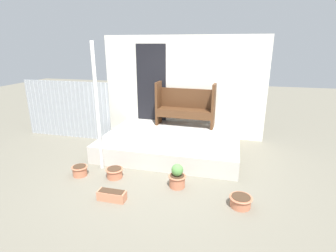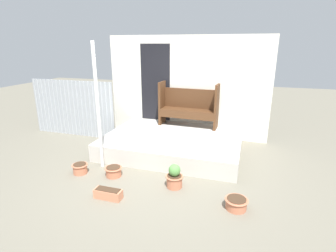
{
  "view_description": "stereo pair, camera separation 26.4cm",
  "coord_description": "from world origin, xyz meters",
  "px_view_note": "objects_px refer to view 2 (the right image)",
  "views": [
    {
      "loc": [
        1.29,
        -4.39,
        2.38
      ],
      "look_at": [
        0.08,
        0.4,
        0.83
      ],
      "focal_mm": 28.0,
      "sensor_mm": 36.0,
      "label": 1
    },
    {
      "loc": [
        1.55,
        -4.32,
        2.38
      ],
      "look_at": [
        0.08,
        0.4,
        0.83
      ],
      "focal_mm": 28.0,
      "sensor_mm": 36.0,
      "label": 2
    }
  ],
  "objects_px": {
    "support_post": "(98,108)",
    "planter_box_rect": "(108,194)",
    "flower_pot_right": "(174,177)",
    "flower_pot_left": "(80,168)",
    "flower_pot_middle": "(114,171)",
    "flower_pot_far_right": "(236,203)",
    "bench": "(189,105)"
  },
  "relations": [
    {
      "from": "flower_pot_right",
      "to": "planter_box_rect",
      "type": "relative_size",
      "value": 0.94
    },
    {
      "from": "flower_pot_right",
      "to": "flower_pot_far_right",
      "type": "distance_m",
      "value": 1.12
    },
    {
      "from": "bench",
      "to": "planter_box_rect",
      "type": "relative_size",
      "value": 3.27
    },
    {
      "from": "flower_pot_left",
      "to": "flower_pot_middle",
      "type": "xyz_separation_m",
      "value": [
        0.67,
        0.09,
        -0.0
      ]
    },
    {
      "from": "bench",
      "to": "flower_pot_right",
      "type": "distance_m",
      "value": 2.53
    },
    {
      "from": "bench",
      "to": "planter_box_rect",
      "type": "distance_m",
      "value": 3.22
    },
    {
      "from": "bench",
      "to": "flower_pot_middle",
      "type": "xyz_separation_m",
      "value": [
        -0.88,
        -2.36,
        -0.81
      ]
    },
    {
      "from": "flower_pot_right",
      "to": "flower_pot_far_right",
      "type": "xyz_separation_m",
      "value": [
        1.06,
        -0.33,
        -0.09
      ]
    },
    {
      "from": "flower_pot_far_right",
      "to": "support_post",
      "type": "bearing_deg",
      "value": 165.88
    },
    {
      "from": "bench",
      "to": "flower_pot_far_right",
      "type": "distance_m",
      "value": 3.17
    },
    {
      "from": "support_post",
      "to": "flower_pot_middle",
      "type": "relative_size",
      "value": 7.42
    },
    {
      "from": "flower_pot_left",
      "to": "flower_pot_far_right",
      "type": "distance_m",
      "value": 2.94
    },
    {
      "from": "support_post",
      "to": "flower_pot_middle",
      "type": "height_order",
      "value": "support_post"
    },
    {
      "from": "support_post",
      "to": "bench",
      "type": "bearing_deg",
      "value": 57.64
    },
    {
      "from": "flower_pot_far_right",
      "to": "planter_box_rect",
      "type": "bearing_deg",
      "value": -170.83
    },
    {
      "from": "flower_pot_left",
      "to": "flower_pot_far_right",
      "type": "bearing_deg",
      "value": -5.51
    },
    {
      "from": "bench",
      "to": "flower_pot_left",
      "type": "bearing_deg",
      "value": -120.15
    },
    {
      "from": "flower_pot_right",
      "to": "flower_pot_far_right",
      "type": "relative_size",
      "value": 1.21
    },
    {
      "from": "flower_pot_right",
      "to": "planter_box_rect",
      "type": "xyz_separation_m",
      "value": [
        -0.92,
        -0.65,
        -0.11
      ]
    },
    {
      "from": "support_post",
      "to": "flower_pot_right",
      "type": "xyz_separation_m",
      "value": [
        1.62,
        -0.34,
        -1.03
      ]
    },
    {
      "from": "support_post",
      "to": "planter_box_rect",
      "type": "relative_size",
      "value": 5.37
    },
    {
      "from": "flower_pot_right",
      "to": "flower_pot_far_right",
      "type": "height_order",
      "value": "flower_pot_right"
    },
    {
      "from": "flower_pot_left",
      "to": "flower_pot_right",
      "type": "xyz_separation_m",
      "value": [
        1.87,
        0.05,
        0.08
      ]
    },
    {
      "from": "flower_pot_middle",
      "to": "flower_pot_far_right",
      "type": "xyz_separation_m",
      "value": [
        2.26,
        -0.37,
        -0.01
      ]
    },
    {
      "from": "flower_pot_left",
      "to": "flower_pot_middle",
      "type": "relative_size",
      "value": 0.92
    },
    {
      "from": "flower_pot_middle",
      "to": "flower_pot_far_right",
      "type": "height_order",
      "value": "flower_pot_middle"
    },
    {
      "from": "support_post",
      "to": "bench",
      "type": "relative_size",
      "value": 1.65
    },
    {
      "from": "support_post",
      "to": "flower_pot_left",
      "type": "distance_m",
      "value": 1.2
    },
    {
      "from": "flower_pot_left",
      "to": "flower_pot_far_right",
      "type": "xyz_separation_m",
      "value": [
        2.93,
        -0.28,
        -0.01
      ]
    },
    {
      "from": "flower_pot_middle",
      "to": "planter_box_rect",
      "type": "relative_size",
      "value": 0.72
    },
    {
      "from": "flower_pot_right",
      "to": "bench",
      "type": "bearing_deg",
      "value": 97.58
    },
    {
      "from": "bench",
      "to": "flower_pot_right",
      "type": "bearing_deg",
      "value": -80.27
    }
  ]
}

